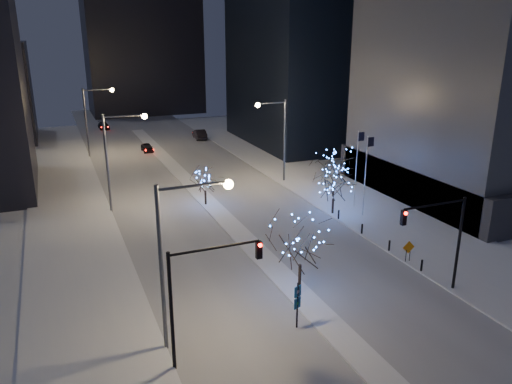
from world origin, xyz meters
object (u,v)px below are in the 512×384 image
street_lamp_w_mid (117,149)px  holiday_tree_median_near (301,242)px  wayfinding_sign (297,300)px  holiday_tree_median_far (205,181)px  street_lamp_w_far (93,113)px  street_lamp_east (278,130)px  street_lamp_w_near (179,243)px  car_far (104,126)px  traffic_signal_east (443,231)px  holiday_tree_plaza_far (334,167)px  holiday_tree_plaza_near (334,184)px  car_near (147,148)px  construction_sign (408,249)px  car_mid (200,134)px  traffic_signal_west (199,286)px

street_lamp_w_mid → holiday_tree_median_near: size_ratio=1.73×
wayfinding_sign → holiday_tree_median_far: bearing=63.4°
street_lamp_w_far → wayfinding_sign: street_lamp_w_far is taller
street_lamp_w_far → street_lamp_east: bearing=-49.2°
street_lamp_w_near → street_lamp_w_mid: (0.00, 25.00, 0.00)m
car_far → holiday_tree_median_far: (5.03, -49.01, 2.12)m
traffic_signal_east → holiday_tree_plaza_far: bearing=78.4°
street_lamp_w_far → holiday_tree_plaza_near: street_lamp_w_far is taller
car_near → construction_sign: 48.04m
car_near → car_mid: 11.90m
holiday_tree_plaza_near → street_lamp_east: bearing=91.9°
street_lamp_w_near → car_near: size_ratio=2.71×
holiday_tree_plaza_near → traffic_signal_west: bearing=-137.1°
car_near → holiday_tree_plaza_near: (12.00, -34.70, 2.55)m
wayfinding_sign → street_lamp_w_mid: bearing=81.9°
holiday_tree_median_near → holiday_tree_plaza_far: (13.16, 17.40, -0.39)m
street_lamp_w_mid → car_mid: 36.55m
street_lamp_w_near → street_lamp_east: bearing=55.8°
car_far → holiday_tree_median_far: size_ratio=1.10×
street_lamp_w_mid → street_lamp_east: 19.26m
car_far → wayfinding_sign: bearing=-88.8°
holiday_tree_median_far → construction_sign: (10.80, -19.39, -1.55)m
street_lamp_w_mid → holiday_tree_plaza_near: street_lamp_w_mid is taller
car_mid → holiday_tree_plaza_near: holiday_tree_plaza_near is taller
street_lamp_east → holiday_tree_median_near: street_lamp_east is taller
car_mid → holiday_tree_median_far: size_ratio=1.24×
holiday_tree_median_far → holiday_tree_plaza_near: bearing=-34.4°
traffic_signal_east → holiday_tree_plaza_far: (4.36, 21.21, -1.26)m
traffic_signal_west → holiday_tree_plaza_far: (21.74, 22.21, -1.26)m
street_lamp_w_near → wayfinding_sign: (6.94, -1.00, -4.59)m
car_mid → traffic_signal_west: bearing=78.3°
street_lamp_w_far → wayfinding_sign: (6.94, -51.00, -4.59)m
traffic_signal_east → holiday_tree_median_near: (-8.80, 3.81, -0.87)m
construction_sign → car_far: bearing=108.4°
street_lamp_w_far → construction_sign: street_lamp_w_far is taller
traffic_signal_west → car_near: size_ratio=1.90×
street_lamp_east → holiday_tree_plaza_far: bearing=-67.6°
street_lamp_w_mid → holiday_tree_median_far: street_lamp_w_mid is taller
holiday_tree_plaza_near → construction_sign: holiday_tree_plaza_near is taller
holiday_tree_plaza_far → wayfinding_sign: bearing=-125.8°
street_lamp_w_far → street_lamp_east: (19.02, -22.00, -0.05)m
street_lamp_w_far → holiday_tree_median_far: (8.44, -26.85, -3.75)m
street_lamp_w_mid → street_lamp_east: (19.02, 3.00, -0.05)m
street_lamp_w_mid → holiday_tree_median_near: street_lamp_w_mid is taller
car_near → street_lamp_east: bearing=-63.4°
street_lamp_east → holiday_tree_plaza_far: size_ratio=1.91×
car_far → holiday_tree_plaza_far: bearing=-71.6°
street_lamp_w_mid → street_lamp_east: bearing=9.0°
construction_sign → traffic_signal_west: bearing=-157.6°
street_lamp_east → wayfinding_sign: 31.74m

